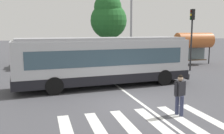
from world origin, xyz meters
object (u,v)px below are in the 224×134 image
object	(u,v)px
parked_car_black	(134,56)
bus_stop_shelter	(194,41)
parked_car_champagne	(155,55)
parked_car_charcoal	(107,57)
city_transit_bus	(104,61)
traffic_light_far_corner	(192,30)
background_tree_right	(108,17)
pedestrian_crossing_street	(180,93)
parked_car_silver	(26,59)
parked_car_white	(82,58)
parked_car_teal	(54,58)
twin_arm_street_lamp	(131,10)

from	to	relation	value
parked_car_black	bus_stop_shelter	world-z (taller)	bus_stop_shelter
parked_car_black	parked_car_champagne	world-z (taller)	same
parked_car_charcoal	bus_stop_shelter	bearing A→B (deg)	-15.70
city_transit_bus	bus_stop_shelter	world-z (taller)	bus_stop_shelter
parked_car_champagne	traffic_light_far_corner	distance (m)	6.81
background_tree_right	traffic_light_far_corner	bearing A→B (deg)	-72.67
pedestrian_crossing_street	background_tree_right	size ratio (longest dim) A/B	0.21
parked_car_charcoal	background_tree_right	distance (m)	8.38
parked_car_black	parked_car_champagne	size ratio (longest dim) A/B	1.02
parked_car_silver	parked_car_white	size ratio (longest dim) A/B	1.01
traffic_light_far_corner	bus_stop_shelter	size ratio (longest dim) A/B	1.35
parked_car_champagne	traffic_light_far_corner	world-z (taller)	traffic_light_far_corner
pedestrian_crossing_street	parked_car_silver	xyz separation A→B (m)	(-6.85, 16.08, -0.20)
parked_car_charcoal	traffic_light_far_corner	distance (m)	8.83
traffic_light_far_corner	bus_stop_shelter	world-z (taller)	traffic_light_far_corner
parked_car_teal	background_tree_right	size ratio (longest dim) A/B	0.56
city_transit_bus	parked_car_teal	xyz separation A→B (m)	(-2.62, 10.15, -0.82)
twin_arm_street_lamp	parked_car_teal	bearing A→B (deg)	152.97
parked_car_champagne	twin_arm_street_lamp	distance (m)	6.92
pedestrian_crossing_street	traffic_light_far_corner	world-z (taller)	traffic_light_far_corner
pedestrian_crossing_street	twin_arm_street_lamp	world-z (taller)	twin_arm_street_lamp
twin_arm_street_lamp	parked_car_silver	bearing A→B (deg)	161.47
city_transit_bus	twin_arm_street_lamp	bearing A→B (deg)	57.58
parked_car_teal	parked_car_champagne	world-z (taller)	same
background_tree_right	parked_car_silver	bearing A→B (deg)	-145.99
city_transit_bus	parked_car_teal	world-z (taller)	city_transit_bus
pedestrian_crossing_street	twin_arm_street_lamp	distance (m)	13.86
parked_car_champagne	city_transit_bus	bearing A→B (deg)	-129.70
twin_arm_street_lamp	background_tree_right	xyz separation A→B (m)	(0.46, 9.82, -0.06)
pedestrian_crossing_street	parked_car_black	distance (m)	16.20
parked_car_white	parked_car_black	world-z (taller)	same
background_tree_right	parked_car_charcoal	bearing A→B (deg)	-106.24
parked_car_teal	background_tree_right	bearing A→B (deg)	40.90
traffic_light_far_corner	background_tree_right	size ratio (longest dim) A/B	0.65
traffic_light_far_corner	background_tree_right	distance (m)	13.45
parked_car_teal	parked_car_charcoal	distance (m)	5.35
parked_car_silver	traffic_light_far_corner	distance (m)	15.37
pedestrian_crossing_street	bus_stop_shelter	world-z (taller)	bus_stop_shelter
parked_car_teal	traffic_light_far_corner	distance (m)	13.25
parked_car_charcoal	parked_car_black	distance (m)	2.89
pedestrian_crossing_street	twin_arm_street_lamp	bearing A→B (deg)	78.78
parked_car_charcoal	parked_car_teal	bearing A→B (deg)	174.80
city_transit_bus	parked_car_silver	bearing A→B (deg)	117.87
pedestrian_crossing_street	bus_stop_shelter	bearing A→B (deg)	54.60
parked_car_teal	parked_car_black	world-z (taller)	same
parked_car_silver	parked_car_black	xyz separation A→B (m)	(10.77, -0.36, 0.00)
parked_car_black	twin_arm_street_lamp	distance (m)	5.48
parked_car_black	bus_stop_shelter	distance (m)	6.32
parked_car_champagne	parked_car_teal	bearing A→B (deg)	179.08
traffic_light_far_corner	twin_arm_street_lamp	xyz separation A→B (m)	(-4.44, 2.91, 1.78)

